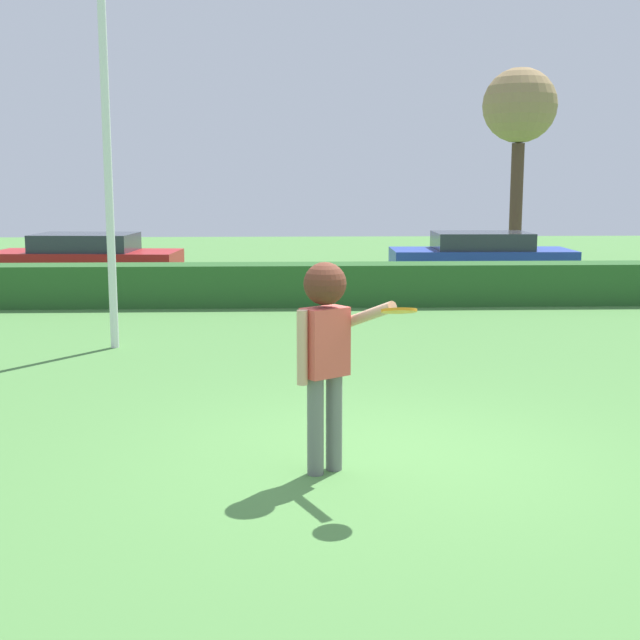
% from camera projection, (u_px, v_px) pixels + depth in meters
% --- Properties ---
extents(ground_plane, '(60.00, 60.00, 0.00)m').
position_uv_depth(ground_plane, '(377.00, 458.00, 7.62)').
color(ground_plane, '#4D8240').
extents(person, '(0.80, 0.57, 1.80)m').
position_uv_depth(person, '(326.00, 338.00, 7.06)').
color(person, slate).
rests_on(person, ground).
extents(frisbee, '(0.28, 0.28, 0.09)m').
position_uv_depth(frisbee, '(399.00, 311.00, 6.52)').
color(frisbee, orange).
extents(lamppost, '(0.24, 0.24, 5.27)m').
position_uv_depth(lamppost, '(107.00, 146.00, 12.15)').
color(lamppost, silver).
rests_on(lamppost, ground).
extents(hedge_row, '(25.73, 0.90, 0.82)m').
position_uv_depth(hedge_row, '(327.00, 284.00, 16.87)').
color(hedge_row, '#295925').
rests_on(hedge_row, ground).
extents(parked_car_red, '(4.32, 2.07, 1.25)m').
position_uv_depth(parked_car_red, '(86.00, 258.00, 19.45)').
color(parked_car_red, '#B21E1E').
rests_on(parked_car_red, ground).
extents(parked_car_blue, '(4.24, 1.88, 1.25)m').
position_uv_depth(parked_car_blue, '(481.00, 256.00, 19.98)').
color(parked_car_blue, '#263FA5').
rests_on(parked_car_blue, ground).
extents(birch_tree, '(2.22, 2.22, 5.77)m').
position_uv_depth(birch_tree, '(520.00, 110.00, 25.38)').
color(birch_tree, '#4F3529').
rests_on(birch_tree, ground).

